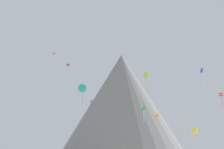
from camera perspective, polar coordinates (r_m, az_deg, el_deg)
name	(u,v)px	position (r m, az deg, el deg)	size (l,w,h in m)	color
rock_massif	(120,107)	(129.51, 1.85, -7.25)	(84.25, 84.25, 52.69)	slate
kite_yellow_low	(195,131)	(65.55, 17.76, -11.71)	(1.58, 1.57, 4.22)	yellow
kite_green_mid	(143,109)	(68.33, 6.90, -7.51)	(1.27, 1.46, 4.25)	green
kite_rainbow_high	(54,54)	(98.22, -12.71, 4.52)	(0.87, 0.55, 0.80)	#E5668C
kite_red_mid	(221,95)	(74.31, 22.93, -4.18)	(0.82, 0.87, 4.04)	red
kite_gold_low	(182,121)	(81.75, 15.21, -9.86)	(1.05, 1.47, 5.77)	gold
kite_lime_mid	(146,76)	(74.82, 7.43, -0.27)	(1.72, 1.76, 6.34)	#8CD133
kite_blue_mid	(203,75)	(62.18, 19.36, -0.01)	(0.97, 0.56, 4.96)	blue
kite_orange_low	(157,116)	(68.07, 9.89, -9.02)	(1.19, 1.21, 3.98)	orange
kite_indigo_low	(91,103)	(52.58, -4.58, -6.34)	(0.43, 0.76, 1.47)	#5138B2
kite_violet_high	(68,65)	(86.05, -9.73, 2.09)	(1.09, 1.09, 0.85)	purple
kite_teal_mid	(82,88)	(66.80, -6.60, -3.08)	(2.23, 0.81, 5.69)	teal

